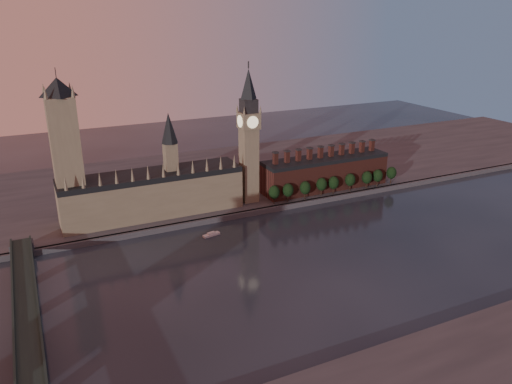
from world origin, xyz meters
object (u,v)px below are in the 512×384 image
(big_ben, at_px, (249,135))
(river_boat, at_px, (211,234))
(westminster_bridge, at_px, (28,326))
(victoria_tower, at_px, (66,150))

(big_ben, height_order, river_boat, big_ben)
(westminster_bridge, distance_m, river_boat, 137.90)
(big_ben, distance_m, river_boat, 83.96)
(victoria_tower, relative_size, big_ben, 1.01)
(victoria_tower, bearing_deg, big_ben, -2.20)
(victoria_tower, xyz_separation_m, westminster_bridge, (-35.00, -117.70, -51.65))
(big_ben, height_order, westminster_bridge, big_ben)
(victoria_tower, height_order, big_ben, victoria_tower)
(victoria_tower, distance_m, westminster_bridge, 133.21)
(victoria_tower, distance_m, river_boat, 111.00)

